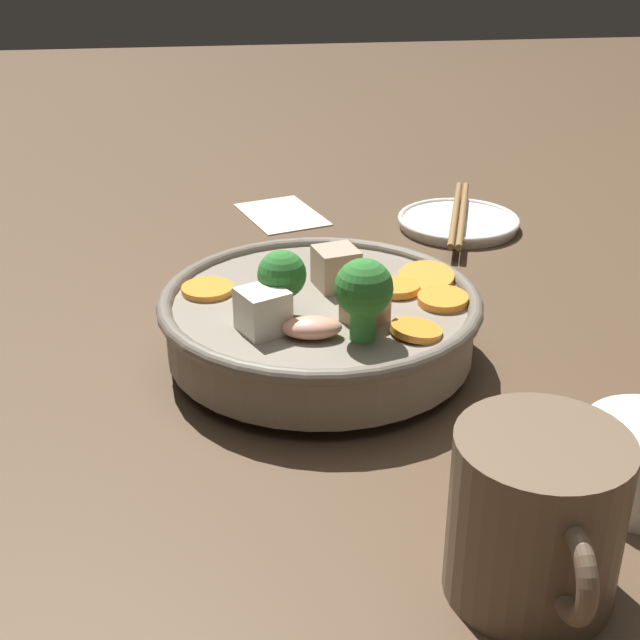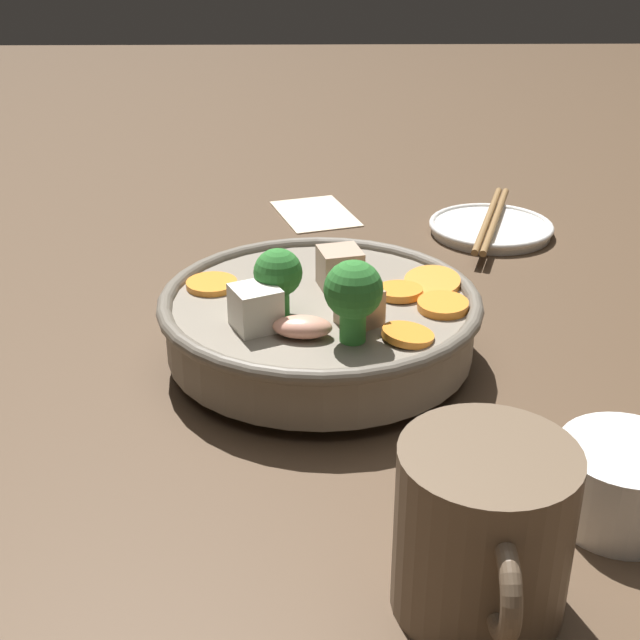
{
  "view_description": "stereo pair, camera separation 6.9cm",
  "coord_description": "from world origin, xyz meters",
  "px_view_note": "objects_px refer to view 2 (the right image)",
  "views": [
    {
      "loc": [
        0.61,
        -0.08,
        0.34
      ],
      "look_at": [
        0.0,
        0.0,
        0.03
      ],
      "focal_mm": 50.0,
      "sensor_mm": 36.0,
      "label": 1
    },
    {
      "loc": [
        0.62,
        -0.01,
        0.34
      ],
      "look_at": [
        0.0,
        0.0,
        0.03
      ],
      "focal_mm": 50.0,
      "sensor_mm": 36.0,
      "label": 2
    }
  ],
  "objects_px": {
    "stirfry_bowl": "(320,318)",
    "dark_mug": "(483,532)",
    "tea_cup": "(622,483)",
    "chopsticks_pair": "(492,219)",
    "side_saucer": "(491,228)"
  },
  "relations": [
    {
      "from": "stirfry_bowl",
      "to": "dark_mug",
      "type": "bearing_deg",
      "value": 16.31
    },
    {
      "from": "tea_cup",
      "to": "chopsticks_pair",
      "type": "bearing_deg",
      "value": 178.35
    },
    {
      "from": "stirfry_bowl",
      "to": "side_saucer",
      "type": "xyz_separation_m",
      "value": [
        -0.28,
        0.19,
        -0.03
      ]
    },
    {
      "from": "stirfry_bowl",
      "to": "dark_mug",
      "type": "distance_m",
      "value": 0.27
    },
    {
      "from": "tea_cup",
      "to": "dark_mug",
      "type": "bearing_deg",
      "value": -54.18
    },
    {
      "from": "stirfry_bowl",
      "to": "tea_cup",
      "type": "distance_m",
      "value": 0.26
    },
    {
      "from": "chopsticks_pair",
      "to": "side_saucer",
      "type": "bearing_deg",
      "value": 0.0
    },
    {
      "from": "tea_cup",
      "to": "side_saucer",
      "type": "bearing_deg",
      "value": 178.35
    },
    {
      "from": "side_saucer",
      "to": "dark_mug",
      "type": "distance_m",
      "value": 0.55
    },
    {
      "from": "side_saucer",
      "to": "dark_mug",
      "type": "relative_size",
      "value": 1.14
    },
    {
      "from": "tea_cup",
      "to": "dark_mug",
      "type": "relative_size",
      "value": 0.68
    },
    {
      "from": "dark_mug",
      "to": "chopsticks_pair",
      "type": "xyz_separation_m",
      "value": [
        -0.54,
        0.11,
        -0.03
      ]
    },
    {
      "from": "stirfry_bowl",
      "to": "side_saucer",
      "type": "relative_size",
      "value": 1.88
    },
    {
      "from": "chopsticks_pair",
      "to": "tea_cup",
      "type": "bearing_deg",
      "value": -1.65
    },
    {
      "from": "stirfry_bowl",
      "to": "chopsticks_pair",
      "type": "bearing_deg",
      "value": 146.09
    }
  ]
}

